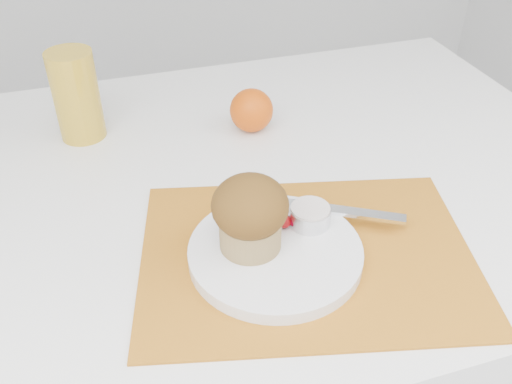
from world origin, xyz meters
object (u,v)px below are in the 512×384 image
object	(u,v)px
table	(229,340)
muffin	(250,213)
juice_glass	(76,96)
plate	(275,253)
orange	(251,110)

from	to	relation	value
table	muffin	distance (m)	0.48
muffin	table	bearing A→B (deg)	87.05
table	juice_glass	xyz separation A→B (m)	(-0.19, 0.19, 0.45)
table	juice_glass	world-z (taller)	juice_glass
plate	muffin	size ratio (longest dim) A/B	2.21
orange	plate	bearing A→B (deg)	-101.88
table	orange	xyz separation A→B (m)	(0.09, 0.13, 0.41)
plate	juice_glass	bearing A→B (deg)	118.46
orange	juice_glass	size ratio (longest dim) A/B	0.49
table	juice_glass	bearing A→B (deg)	134.08
plate	juice_glass	distance (m)	0.44
muffin	juice_glass	bearing A→B (deg)	115.94
plate	juice_glass	size ratio (longest dim) A/B	1.47
plate	juice_glass	xyz separation A→B (m)	(-0.21, 0.38, 0.06)
plate	orange	xyz separation A→B (m)	(0.07, 0.32, 0.02)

